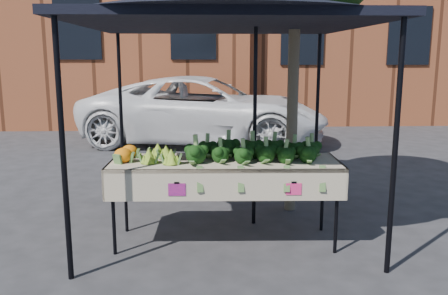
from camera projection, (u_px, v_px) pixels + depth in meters
ground at (227, 244)px, 5.03m from camera, size 90.00×90.00×0.00m
table at (225, 201)px, 5.03m from camera, size 2.42×0.87×0.90m
canopy at (224, 109)px, 5.48m from camera, size 3.16×3.16×2.74m
broccoli_heap at (255, 148)px, 4.95m from camera, size 1.47×0.57×0.26m
romanesco_cluster at (161, 151)px, 4.93m from camera, size 0.43×0.57×0.20m
cauliflower_pair at (126, 152)px, 4.94m from camera, size 0.23×0.43×0.18m
vehicle at (204, 20)px, 10.37m from camera, size 2.02×2.81×5.54m
street_tree at (294, 53)px, 5.81m from camera, size 2.05×2.05×4.04m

